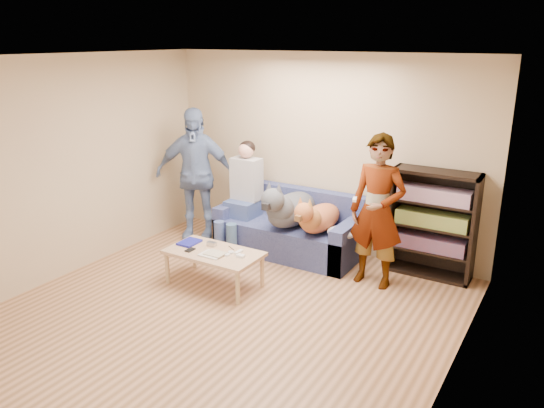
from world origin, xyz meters
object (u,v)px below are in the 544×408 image
Objects in this scene: sofa at (290,231)px; coffee_table at (214,255)px; notebook_blue at (189,242)px; person_seated at (243,191)px; dog_gray at (289,208)px; person_standing_right at (377,212)px; camera_silver at (212,244)px; dog_tan at (317,218)px; person_standing_left at (195,175)px; bookshelf at (433,221)px.

sofa is 1.73× the size of coffee_table.
notebook_blue is 1.22m from person_seated.
notebook_blue is 1.47m from sofa.
dog_gray is (0.73, 1.12, 0.24)m from notebook_blue.
coffee_table is at bearing -144.91° from person_standing_right.
camera_silver is at bearing -113.06° from dog_gray.
dog_gray reaches higher than sofa.
person_seated is (-0.68, -0.13, 0.49)m from sofa.
camera_silver is 0.06× the size of sofa.
camera_silver is 0.09× the size of dog_gray.
notebook_blue is (-1.97, -0.95, -0.45)m from person_standing_right.
notebook_blue is at bearing -135.95° from dog_tan.
coffee_table is at bearing -45.00° from camera_silver.
person_standing_left is at bearing -177.27° from dog_gray.
sofa reaches higher than camera_silver.
bookshelf is at bearing 8.27° from person_seated.
person_standing_left is 0.99× the size of sofa.
notebook_blue is at bearing -122.99° from dog_gray.
dog_tan is at bearing -1.75° from dog_gray.
sofa is (0.38, 1.23, -0.16)m from camera_silver.
person_standing_left is 17.02× the size of camera_silver.
dog_gray reaches higher than camera_silver.
camera_silver is at bearing -70.82° from person_standing_left.
bookshelf is at bearing 37.65° from coffee_table.
camera_silver is at bearing -129.81° from dog_tan.
person_standing_right is at bearing -129.79° from bookshelf.
person_seated is at bearing -171.73° from bookshelf.
person_standing_left is at bearing -171.34° from bookshelf.
coffee_table is at bearing -7.13° from notebook_blue.
coffee_table is at bearing -105.62° from dog_gray.
camera_silver is (-1.69, -0.88, -0.44)m from person_standing_right.
sofa is at bearing 158.14° from dog_tan.
person_standing_left is at bearing -169.98° from person_seated.
notebook_blue is at bearing -116.75° from sofa.
person_standing_right is 16.10× the size of camera_silver.
person_standing_left reaches higher than bookshelf.
bookshelf reaches higher than sofa.
person_standing_left reaches higher than camera_silver.
dog_tan is at bearing 50.19° from camera_silver.
notebook_blue is 1.60m from dog_tan.
person_standing_left is 1.68m from coffee_table.
bookshelf is (2.06, 1.59, 0.31)m from coffee_table.
person_standing_left is at bearing 125.04° from notebook_blue.
sofa reaches higher than coffee_table.
person_standing_left is at bearing 135.93° from coffee_table.
person_standing_right is at bearing 25.80° from notebook_blue.
person_standing_left is 3.24m from bookshelf.
dog_tan is (0.42, -0.01, -0.05)m from dog_gray.
dog_gray reaches higher than dog_tan.
person_standing_right is 2.01m from person_seated.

